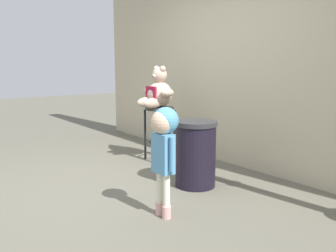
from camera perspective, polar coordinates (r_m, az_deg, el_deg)
The scene contains 6 objects.
ground_plane at distance 4.06m, azimuth -10.05°, elevation -9.88°, with size 24.00×24.00×0.00m, color #605D50.
building_wall at distance 5.09m, azimuth 10.72°, elevation 14.28°, with size 6.19×0.30×3.54m, color #B9AF90.
bar_stool_with_teddy at distance 5.09m, azimuth -1.32°, elevation 0.62°, with size 0.40×0.40×0.76m.
teddy_bear at distance 5.02m, azimuth -1.60°, elevation 5.35°, with size 0.55×0.49×0.57m.
child_walking at distance 3.13m, azimuth -0.64°, elevation -1.94°, with size 0.31×0.25×0.99m.
trash_bin at distance 4.03m, azimuth 4.37°, elevation -4.36°, with size 0.47×0.47×0.74m.
Camera 1 is at (3.42, -1.72, 1.35)m, focal length 38.55 mm.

